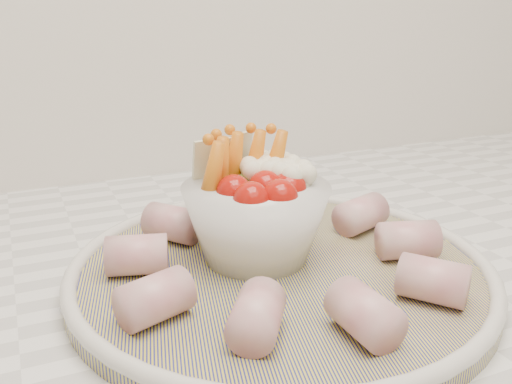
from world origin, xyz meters
name	(u,v)px	position (x,y,z in m)	size (l,w,h in m)	color
serving_platter	(280,270)	(-0.03, 1.42, 0.93)	(0.40, 0.40, 0.02)	navy
veggie_bowl	(257,210)	(-0.04, 1.44, 0.98)	(0.12, 0.12, 0.10)	white
cured_meat_rolls	(280,247)	(-0.03, 1.42, 0.95)	(0.27, 0.28, 0.03)	#B75361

